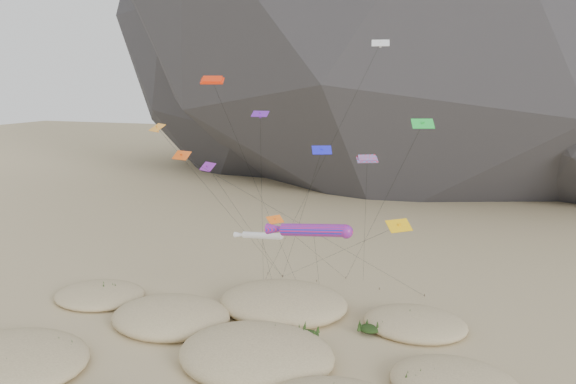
% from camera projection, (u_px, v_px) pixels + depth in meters
% --- Properties ---
extents(ground, '(500.00, 500.00, 0.00)m').
position_uv_depth(ground, '(229.00, 370.00, 51.22)').
color(ground, '#CCB789').
rests_on(ground, ground).
extents(dunes, '(52.96, 36.41, 3.62)m').
position_uv_depth(dunes, '(231.00, 345.00, 54.67)').
color(dunes, '#CCB789').
rests_on(dunes, ground).
extents(dune_grass, '(41.58, 27.62, 1.56)m').
position_uv_depth(dune_grass, '(230.00, 342.00, 54.87)').
color(dune_grass, black).
rests_on(dune_grass, ground).
extents(kite_stakes, '(21.08, 5.48, 0.30)m').
position_uv_depth(kite_stakes, '(320.00, 282.00, 73.30)').
color(kite_stakes, '#3F2D1E').
rests_on(kite_stakes, ground).
extents(rainbow_tube_kite, '(9.16, 15.43, 12.80)m').
position_uv_depth(rainbow_tube_kite, '(310.00, 230.00, 54.20)').
color(rainbow_tube_kite, '#FF1A4E').
rests_on(rainbow_tube_kite, ground).
extents(white_tube_kite, '(5.91, 11.38, 10.21)m').
position_uv_depth(white_tube_kite, '(260.00, 236.00, 60.24)').
color(white_tube_kite, white).
rests_on(white_tube_kite, ground).
extents(orange_parafoil, '(7.17, 12.01, 26.49)m').
position_uv_depth(orange_parafoil, '(214.00, 83.00, 59.58)').
color(orange_parafoil, red).
rests_on(orange_parafoil, ground).
extents(multi_parafoil, '(3.76, 13.13, 18.37)m').
position_uv_depth(multi_parafoil, '(367.00, 161.00, 58.73)').
color(multi_parafoil, '#FE1A3C').
rests_on(multi_parafoil, ground).
extents(delta_kites, '(29.69, 22.13, 30.16)m').
position_uv_depth(delta_kites, '(289.00, 156.00, 57.93)').
color(delta_kites, '#1A1CDD').
rests_on(delta_kites, ground).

